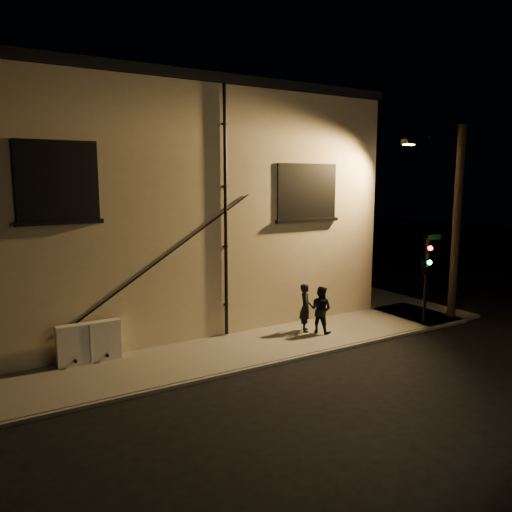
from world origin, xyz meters
TOP-DOWN VIEW (x-y plane):
  - ground at (0.00, 0.00)m, footprint 90.00×90.00m
  - sidewalk at (1.22, 4.39)m, footprint 21.00×16.00m
  - building at (-3.00, 8.99)m, footprint 16.20×12.23m
  - utility_cabinet at (-6.44, 2.70)m, footprint 1.81×0.31m
  - pedestrian_a at (0.79, 1.89)m, footprint 0.66×0.74m
  - pedestrian_b at (1.16, 1.50)m, footprint 0.91×0.99m
  - traffic_signal at (5.11, 0.40)m, footprint 1.17×1.91m
  - streetlamp_pole at (6.82, 0.59)m, footprint 2.03×1.40m

SIDE VIEW (x-z plane):
  - ground at x=0.00m, z-range 0.00..0.00m
  - sidewalk at x=1.22m, z-range 0.00..0.12m
  - utility_cabinet at x=-6.44m, z-range 0.12..1.31m
  - pedestrian_b at x=1.16m, z-range 0.12..1.77m
  - pedestrian_a at x=0.79m, z-range 0.12..1.82m
  - traffic_signal at x=5.11m, z-range 0.68..3.95m
  - streetlamp_pole at x=6.82m, z-range 0.21..7.66m
  - building at x=-3.00m, z-range 0.00..8.80m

